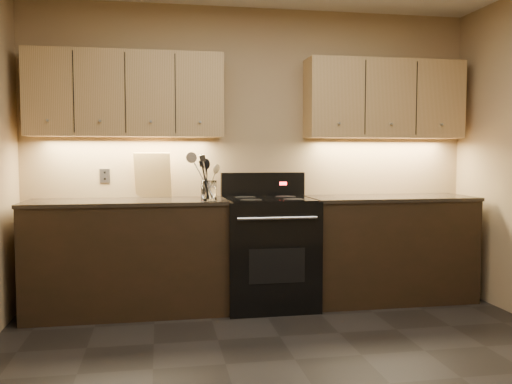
% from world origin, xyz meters
% --- Properties ---
extents(wall_back, '(4.00, 0.04, 2.60)m').
position_xyz_m(wall_back, '(0.00, 2.00, 1.30)').
color(wall_back, tan).
rests_on(wall_back, ground).
extents(counter_left, '(1.62, 0.62, 0.93)m').
position_xyz_m(counter_left, '(-1.10, 1.70, 0.47)').
color(counter_left, black).
rests_on(counter_left, ground).
extents(counter_right, '(1.46, 0.62, 0.93)m').
position_xyz_m(counter_right, '(1.18, 1.70, 0.47)').
color(counter_right, black).
rests_on(counter_right, ground).
extents(stove, '(0.76, 0.68, 1.14)m').
position_xyz_m(stove, '(0.08, 1.68, 0.48)').
color(stove, black).
rests_on(stove, ground).
extents(upper_cab_left, '(1.60, 0.30, 0.70)m').
position_xyz_m(upper_cab_left, '(-1.10, 1.85, 1.80)').
color(upper_cab_left, tan).
rests_on(upper_cab_left, wall_back).
extents(upper_cab_right, '(1.44, 0.30, 0.70)m').
position_xyz_m(upper_cab_right, '(1.18, 1.85, 1.80)').
color(upper_cab_right, tan).
rests_on(upper_cab_right, wall_back).
extents(outlet_plate, '(0.08, 0.01, 0.12)m').
position_xyz_m(outlet_plate, '(-1.30, 1.99, 1.12)').
color(outlet_plate, '#B2B5BA').
rests_on(outlet_plate, wall_back).
extents(utensil_crock, '(0.16, 0.16, 0.16)m').
position_xyz_m(utensil_crock, '(-0.44, 1.57, 1.00)').
color(utensil_crock, white).
rests_on(utensil_crock, counter_left).
extents(cutting_board, '(0.33, 0.16, 0.39)m').
position_xyz_m(cutting_board, '(-0.89, 1.94, 1.12)').
color(cutting_board, '#DCB376').
rests_on(cutting_board, counter_left).
extents(wooden_spoon, '(0.17, 0.13, 0.30)m').
position_xyz_m(wooden_spoon, '(-0.47, 1.57, 1.09)').
color(wooden_spoon, '#DCB376').
rests_on(wooden_spoon, utensil_crock).
extents(black_spoon, '(0.07, 0.10, 0.32)m').
position_xyz_m(black_spoon, '(-0.45, 1.60, 1.10)').
color(black_spoon, black).
rests_on(black_spoon, utensil_crock).
extents(black_turner, '(0.16, 0.16, 0.34)m').
position_xyz_m(black_turner, '(-0.44, 1.55, 1.11)').
color(black_turner, black).
rests_on(black_turner, utensil_crock).
extents(steel_spatula, '(0.18, 0.16, 0.39)m').
position_xyz_m(steel_spatula, '(-0.42, 1.59, 1.13)').
color(steel_spatula, silver).
rests_on(steel_spatula, utensil_crock).
extents(steel_skimmer, '(0.27, 0.14, 0.40)m').
position_xyz_m(steel_skimmer, '(-0.41, 1.56, 1.15)').
color(steel_skimmer, silver).
rests_on(steel_skimmer, utensil_crock).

